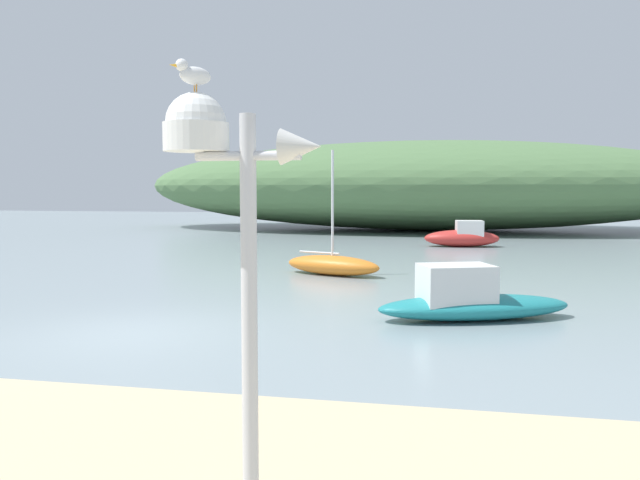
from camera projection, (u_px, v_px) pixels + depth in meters
The scene contains 7 objects.
ground_plane at pixel (134, 334), 11.74m from camera, with size 120.00×120.00×0.00m, color gray.
distant_hill at pixel (425, 185), 42.17m from camera, with size 38.30×15.50×5.88m, color #517547.
mast_structure at pixel (219, 173), 4.58m from camera, with size 1.17×0.48×3.18m.
seagull_on_radar at pixel (193, 74), 4.55m from camera, with size 0.27×0.27×0.23m.
motorboat_off_point at pixel (463, 236), 29.59m from camera, with size 3.57×1.64×1.23m.
sailboat_near_shore at pixel (332, 265), 19.81m from camera, with size 3.41×2.09×3.90m.
motorboat_centre_water at pixel (469, 300), 13.02m from camera, with size 4.28×2.62×1.14m.
Camera 1 is at (5.70, -10.64, 2.68)m, focal length 35.51 mm.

